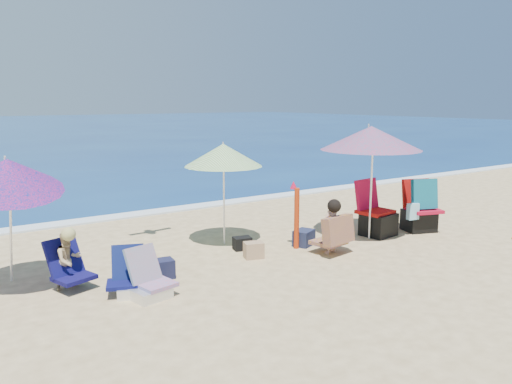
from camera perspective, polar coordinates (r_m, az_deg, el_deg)
ground at (r=7.83m, az=6.00°, el=-8.82°), size 120.00×120.00×0.00m
foam at (r=12.03m, az=-9.80°, el=-2.02°), size 120.00×0.50×0.04m
umbrella_turquoise at (r=9.55m, az=12.81°, el=5.92°), size 2.42×2.42×2.12m
umbrella_striped at (r=8.91m, az=-3.70°, el=4.15°), size 1.44×1.44×1.84m
umbrella_blue at (r=7.41m, az=-26.14°, el=1.84°), size 1.58×1.63×1.96m
furled_umbrella at (r=8.81m, az=4.52°, el=-2.24°), size 0.14×0.21×1.18m
chair_navy at (r=7.08m, az=-13.88°, el=-9.76°), size 0.67×0.70×0.62m
chair_rainbow at (r=6.92m, az=-11.89°, el=-10.10°), size 0.63×0.65×0.64m
camp_chair_left at (r=9.98m, az=13.38°, el=-2.95°), size 0.68×0.71×1.06m
camp_chair_right at (r=10.49m, az=17.92°, el=-2.15°), size 0.89×0.80×1.07m
person_center at (r=8.58m, az=8.69°, el=-3.97°), size 0.67×0.63×0.95m
person_left at (r=7.46m, az=-20.35°, el=-7.17°), size 0.63×0.68×0.88m
bag_navy_a at (r=7.57m, az=-10.60°, el=-8.51°), size 0.38×0.30×0.28m
bag_black_a at (r=8.82m, az=-1.56°, el=-5.79°), size 0.35×0.29×0.22m
bag_tan at (r=8.36m, az=-0.26°, el=-6.55°), size 0.36×0.30×0.26m
bag_navy_b at (r=9.10m, az=5.40°, el=-5.14°), size 0.46×0.41×0.28m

